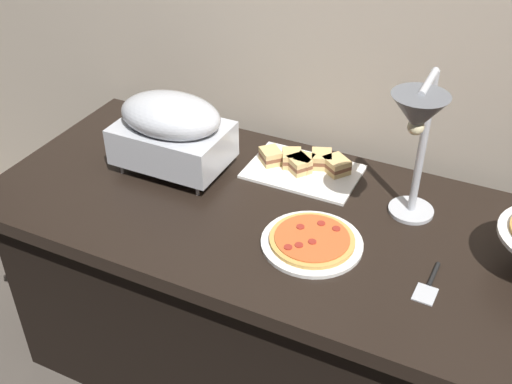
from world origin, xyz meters
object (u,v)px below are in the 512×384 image
(chafing_dish, at_px, (172,130))
(serving_spatula, at_px, (429,284))
(heat_lamp, at_px, (418,125))
(sauce_cup_near, at_px, (144,128))
(pizza_plate_front, at_px, (312,241))
(sandwich_platter, at_px, (304,165))

(chafing_dish, height_order, serving_spatula, chafing_dish)
(serving_spatula, bearing_deg, heat_lamp, 126.89)
(sauce_cup_near, relative_size, serving_spatula, 0.40)
(chafing_dish, distance_m, pizza_plate_front, 0.62)
(heat_lamp, bearing_deg, sandwich_platter, 151.84)
(pizza_plate_front, xyz_separation_m, sandwich_platter, (-0.17, 0.36, 0.01))
(heat_lamp, bearing_deg, serving_spatula, -53.11)
(sauce_cup_near, bearing_deg, chafing_dish, -34.55)
(pizza_plate_front, bearing_deg, serving_spatula, -3.59)
(chafing_dish, xyz_separation_m, sandwich_platter, (0.41, 0.18, -0.13))
(heat_lamp, height_order, sandwich_platter, heat_lamp)
(heat_lamp, height_order, sauce_cup_near, heat_lamp)
(sandwich_platter, xyz_separation_m, sauce_cup_near, (-0.65, -0.02, -0.00))
(sandwich_platter, xyz_separation_m, serving_spatula, (0.51, -0.38, -0.02))
(pizza_plate_front, bearing_deg, chafing_dish, 163.07)
(chafing_dish, xyz_separation_m, pizza_plate_front, (0.57, -0.17, -0.14))
(heat_lamp, distance_m, sauce_cup_near, 1.11)
(pizza_plate_front, distance_m, sauce_cup_near, 0.88)
(serving_spatula, bearing_deg, sauce_cup_near, 162.69)
(pizza_plate_front, distance_m, sandwich_platter, 0.39)
(serving_spatula, bearing_deg, chafing_dish, 167.95)
(chafing_dish, bearing_deg, sandwich_platter, 23.95)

